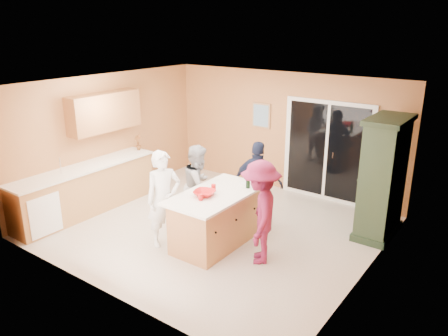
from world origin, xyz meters
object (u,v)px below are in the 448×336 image
Objects in this scene: green_hutch at (383,179)px; woman_white at (164,199)px; woman_magenta at (260,212)px; kitchen_island at (216,220)px; woman_navy at (258,184)px; woman_grey at (199,186)px.

green_hutch is 1.29× the size of woman_white.
woman_magenta reaches higher than woman_white.
kitchen_island is 1.07× the size of woman_white.
woman_navy is (0.15, 1.07, 0.36)m from kitchen_island.
green_hutch is at bearing -172.51° from woman_navy.
woman_magenta reaches higher than woman_navy.
woman_magenta is (0.72, -1.11, 0.03)m from woman_navy.
green_hutch is 3.19m from woman_grey.
kitchen_island is 1.14m from woman_navy.
kitchen_island is at bearing -26.69° from woman_white.
woman_navy is at bearing -0.95° from woman_white.
kitchen_island is 2.93m from green_hutch.
woman_white is at bearing 44.96° from woman_navy.
woman_navy is (-1.94, -0.89, -0.24)m from green_hutch.
woman_navy is 0.96× the size of woman_magenta.
woman_grey reaches higher than kitchen_island.
woman_navy is at bearing -176.29° from woman_magenta.
woman_white is 1.00× the size of woman_magenta.
woman_magenta reaches higher than kitchen_island.
woman_grey is 1.61m from woman_magenta.
woman_grey is at bearing 26.32° from woman_white.
woman_magenta is (0.87, -0.04, 0.39)m from kitchen_island.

